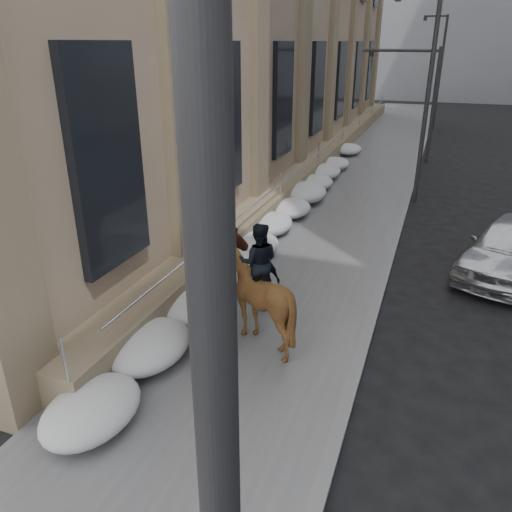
{
  "coord_description": "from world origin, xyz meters",
  "views": [
    {
      "loc": [
        3.59,
        -7.42,
        6.22
      ],
      "look_at": [
        -0.02,
        2.44,
        1.7
      ],
      "focal_mm": 35.0,
      "sensor_mm": 36.0,
      "label": 1
    }
  ],
  "objects": [
    {
      "name": "ground",
      "position": [
        0.0,
        0.0,
        0.0
      ],
      "size": [
        140.0,
        140.0,
        0.0
      ],
      "primitive_type": "plane",
      "color": "black",
      "rests_on": "ground"
    },
    {
      "name": "sidewalk",
      "position": [
        0.0,
        10.0,
        0.06
      ],
      "size": [
        5.0,
        80.0,
        0.12
      ],
      "primitive_type": "cube",
      "color": "#58585B",
      "rests_on": "ground"
    },
    {
      "name": "curb",
      "position": [
        2.62,
        10.0,
        0.06
      ],
      "size": [
        0.24,
        80.0,
        0.12
      ],
      "primitive_type": "cube",
      "color": "slate",
      "rests_on": "ground"
    },
    {
      "name": "bg_building_far",
      "position": [
        -6.0,
        72.0,
        10.0
      ],
      "size": [
        24.0,
        12.0,
        20.0
      ],
      "primitive_type": "cube",
      "color": "gray",
      "rests_on": "ground"
    },
    {
      "name": "streetlight_near",
      "position": [
        2.74,
        -6.0,
        4.58
      ],
      "size": [
        1.71,
        0.24,
        8.0
      ],
      "color": "#2D2D30",
      "rests_on": "ground"
    },
    {
      "name": "streetlight_mid",
      "position": [
        2.74,
        14.0,
        4.58
      ],
      "size": [
        1.71,
        0.24,
        8.0
      ],
      "color": "#2D2D30",
      "rests_on": "ground"
    },
    {
      "name": "streetlight_far",
      "position": [
        2.74,
        34.0,
        4.58
      ],
      "size": [
        1.71,
        0.24,
        8.0
      ],
      "color": "#2D2D30",
      "rests_on": "ground"
    },
    {
      "name": "traffic_signal",
      "position": [
        2.07,
        22.0,
        4.0
      ],
      "size": [
        4.1,
        0.22,
        6.0
      ],
      "color": "#2D2D30",
      "rests_on": "ground"
    },
    {
      "name": "snow_bank",
      "position": [
        -1.42,
        8.11,
        0.47
      ],
      "size": [
        1.7,
        18.1,
        0.76
      ],
      "color": "silver",
      "rests_on": "sidewalk"
    },
    {
      "name": "mounted_horse_left",
      "position": [
        -0.49,
        1.51,
        1.27
      ],
      "size": [
        2.02,
        2.85,
        2.75
      ],
      "rotation": [
        0.0,
        0.0,
        3.5
      ],
      "color": "#4D2417",
      "rests_on": "sidewalk"
    },
    {
      "name": "mounted_horse_right",
      "position": [
        0.33,
        1.52,
        1.26
      ],
      "size": [
        2.18,
        2.31,
        2.7
      ],
      "rotation": [
        0.0,
        0.0,
        3.46
      ],
      "color": "#4E3016",
      "rests_on": "sidewalk"
    },
    {
      "name": "pedestrian",
      "position": [
        -0.04,
        2.92,
        0.93
      ],
      "size": [
        1.01,
        0.56,
        1.63
      ],
      "primitive_type": "imported",
      "rotation": [
        0.0,
        0.0,
        -0.18
      ],
      "color": "black",
      "rests_on": "sidewalk"
    },
    {
      "name": "car_silver",
      "position": [
        5.92,
        7.42,
        0.83
      ],
      "size": [
        3.61,
        5.26,
        1.66
      ],
      "primitive_type": "imported",
      "rotation": [
        0.0,
        0.0,
        -0.37
      ],
      "color": "#B7B9BF",
      "rests_on": "ground"
    }
  ]
}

